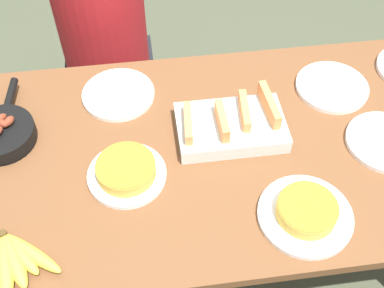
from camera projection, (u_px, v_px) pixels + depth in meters
ground_plane at (192, 262)px, 1.99m from camera, size 14.00×14.00×0.00m
dining_table at (192, 169)px, 1.49m from camera, size 1.87×0.83×0.75m
banana_bunch at (17, 258)px, 1.18m from camera, size 0.18×0.20×0.04m
melon_tray at (231, 125)px, 1.43m from camera, size 0.32×0.21×0.10m
skillet at (2, 133)px, 1.42m from camera, size 0.20×0.32×0.08m
frittata_plate_center at (126, 171)px, 1.33m from camera, size 0.22×0.22×0.06m
frittata_plate_side at (306, 213)px, 1.25m from camera, size 0.25×0.25×0.06m
empty_plate_far_right at (332, 87)px, 1.57m from camera, size 0.23×0.23×0.02m
empty_plate_mid_edge at (118, 94)px, 1.55m from camera, size 0.23×0.23×0.02m
person_figure at (108, 59)px, 2.00m from camera, size 0.37×0.37×1.26m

